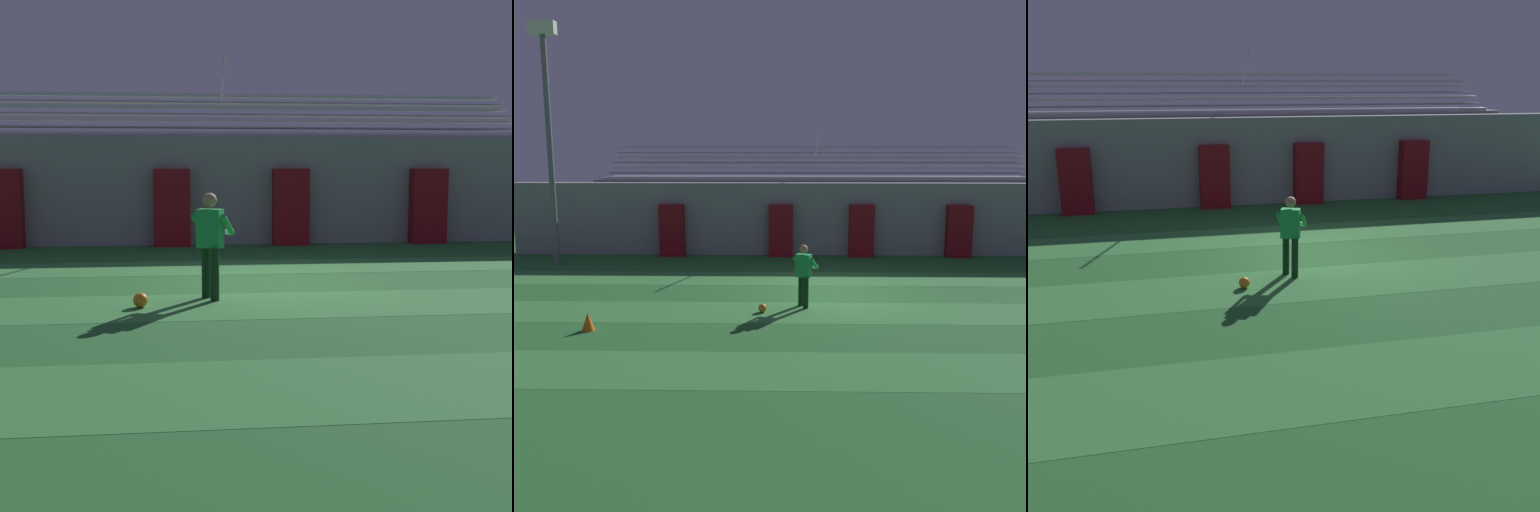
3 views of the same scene
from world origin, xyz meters
TOP-DOWN VIEW (x-y plane):
  - ground_plane at (0.00, 0.00)m, footprint 80.00×80.00m
  - turf_stripe_near at (0.00, -6.00)m, footprint 28.00×2.00m
  - turf_stripe_mid at (0.00, -1.99)m, footprint 28.00×2.00m
  - turf_stripe_far at (0.00, 2.02)m, footprint 28.00×2.00m
  - back_wall at (0.00, 6.50)m, footprint 24.00×0.60m
  - padding_pillar_gate_left at (-1.54, 5.95)m, footprint 0.93×0.44m
  - padding_pillar_gate_right at (1.54, 5.95)m, footprint 0.93×0.44m
  - padding_pillar_far_left at (-5.74, 5.95)m, footprint 0.93×0.44m
  - padding_pillar_far_right at (5.26, 5.95)m, footprint 0.93×0.44m
  - bleacher_stand at (-0.00, 8.49)m, footprint 18.00×3.35m
  - goalkeeper at (-0.91, -1.42)m, footprint 0.71×0.69m
  - soccer_ball at (-1.98, -1.97)m, footprint 0.22×0.22m

SIDE VIEW (x-z plane):
  - ground_plane at x=0.00m, z-range 0.00..0.00m
  - turf_stripe_near at x=0.00m, z-range 0.00..0.01m
  - turf_stripe_mid at x=0.00m, z-range 0.00..0.01m
  - turf_stripe_far at x=0.00m, z-range 0.00..0.01m
  - soccer_ball at x=-1.98m, z-range 0.00..0.22m
  - goalkeeper at x=-0.91m, z-range 0.12..1.79m
  - padding_pillar_gate_left at x=-1.54m, z-range 0.00..1.99m
  - padding_pillar_gate_right at x=1.54m, z-range 0.00..1.99m
  - padding_pillar_far_left at x=-5.74m, z-range 0.00..1.99m
  - padding_pillar_far_right at x=5.26m, z-range 0.00..1.99m
  - back_wall at x=0.00m, z-range 0.00..2.80m
  - bleacher_stand at x=0.00m, z-range -1.01..4.01m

